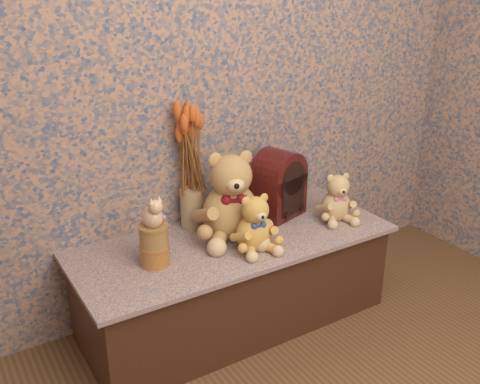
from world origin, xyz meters
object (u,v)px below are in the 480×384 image
object	(u,v)px
teddy_small	(336,194)
biscuit_tin_lower	(155,255)
teddy_medium	(254,220)
teddy_large	(230,191)
cathedral_radio	(279,183)
cat_figurine	(152,210)
ceramic_vase	(193,208)

from	to	relation	value
teddy_small	biscuit_tin_lower	distance (m)	0.91
teddy_medium	teddy_small	xyz separation A→B (m)	(0.49, 0.05, -0.01)
teddy_large	teddy_medium	xyz separation A→B (m)	(0.02, -0.16, -0.08)
cathedral_radio	cat_figurine	size ratio (longest dim) A/B	2.43
teddy_medium	teddy_large	bearing A→B (deg)	104.59
teddy_large	biscuit_tin_lower	xyz separation A→B (m)	(-0.40, -0.07, -0.17)
teddy_medium	biscuit_tin_lower	xyz separation A→B (m)	(-0.42, 0.09, -0.09)
teddy_large	teddy_small	world-z (taller)	teddy_large
teddy_large	cathedral_radio	distance (m)	0.32
teddy_medium	cathedral_radio	xyz separation A→B (m)	(0.28, 0.22, 0.03)
teddy_medium	cat_figurine	world-z (taller)	cat_figurine
teddy_large	ceramic_vase	world-z (taller)	teddy_large
teddy_medium	ceramic_vase	distance (m)	0.35
biscuit_tin_lower	teddy_small	bearing A→B (deg)	-2.56
teddy_large	ceramic_vase	bearing A→B (deg)	141.48
teddy_medium	teddy_small	distance (m)	0.49
teddy_medium	biscuit_tin_lower	world-z (taller)	teddy_medium
cathedral_radio	biscuit_tin_lower	distance (m)	0.72
cathedral_radio	ceramic_vase	size ratio (longest dim) A/B	1.75
teddy_medium	cat_figurine	bearing A→B (deg)	175.69
teddy_small	cat_figurine	xyz separation A→B (m)	(-0.91, 0.04, 0.12)
teddy_large	teddy_medium	size ratio (longest dim) A/B	1.60
teddy_large	teddy_small	bearing A→B (deg)	5.73
teddy_small	biscuit_tin_lower	size ratio (longest dim) A/B	2.14
teddy_medium	cathedral_radio	bearing A→B (deg)	45.58
teddy_large	cat_figurine	size ratio (longest dim) A/B	3.14
ceramic_vase	teddy_medium	bearing A→B (deg)	-68.74
teddy_small	biscuit_tin_lower	world-z (taller)	teddy_small
cathedral_radio	biscuit_tin_lower	xyz separation A→B (m)	(-0.70, -0.14, -0.12)
teddy_large	cathedral_radio	size ratio (longest dim) A/B	1.29
teddy_small	ceramic_vase	xyz separation A→B (m)	(-0.62, 0.28, -0.03)
biscuit_tin_lower	cat_figurine	size ratio (longest dim) A/B	0.86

